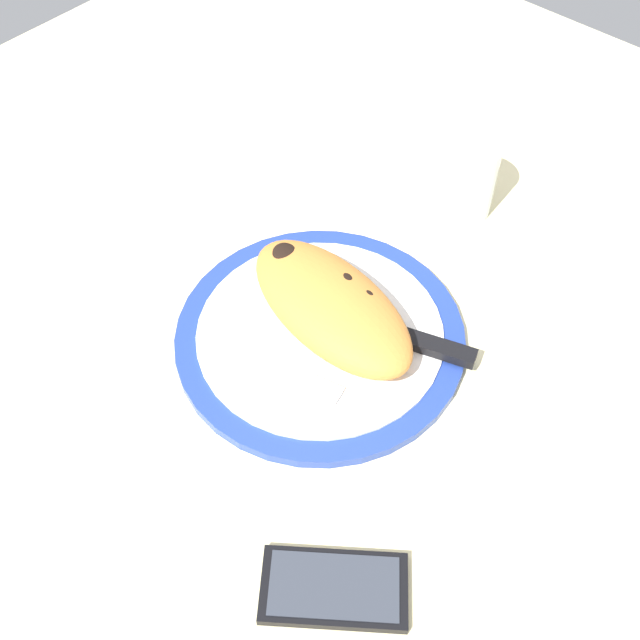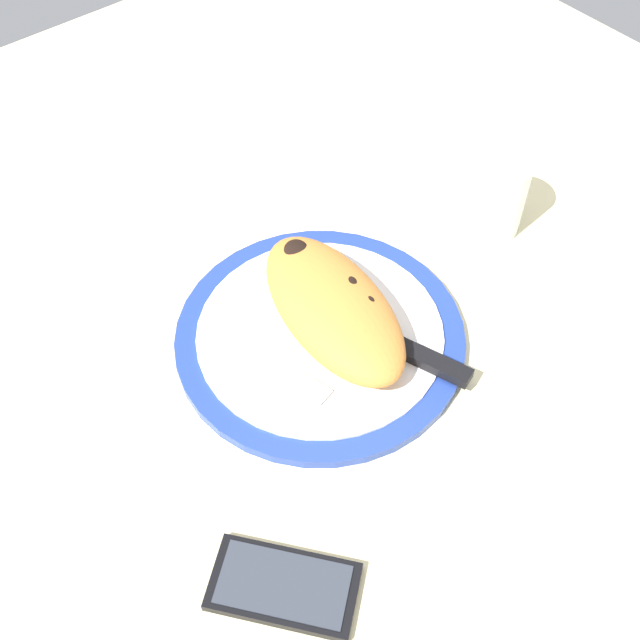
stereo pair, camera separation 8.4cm
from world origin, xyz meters
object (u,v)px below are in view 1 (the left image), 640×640
(fork, at_px, (281,371))
(plate, at_px, (320,336))
(calzone, at_px, (330,305))
(water_glass, at_px, (465,182))
(smartphone, at_px, (334,588))
(knife, at_px, (403,338))

(fork, bearing_deg, plate, 94.23)
(calzone, relative_size, water_glass, 2.46)
(fork, relative_size, smartphone, 1.18)
(calzone, height_order, smartphone, calzone)
(calzone, relative_size, fork, 1.43)
(smartphone, xyz_separation_m, water_glass, (-0.20, 0.47, 0.04))
(water_glass, bearing_deg, calzone, -88.82)
(knife, relative_size, water_glass, 2.27)
(fork, xyz_separation_m, knife, (0.07, 0.12, 0.00))
(plate, relative_size, knife, 1.41)
(knife, distance_m, smartphone, 0.28)
(plate, distance_m, fork, 0.07)
(plate, xyz_separation_m, knife, (0.07, 0.05, 0.01))
(plate, bearing_deg, water_glass, 91.37)
(calzone, bearing_deg, water_glass, 91.18)
(calzone, distance_m, knife, 0.08)
(calzone, distance_m, smartphone, 0.29)
(fork, height_order, water_glass, water_glass)
(plate, height_order, calzone, calzone)
(plate, height_order, water_glass, water_glass)
(plate, relative_size, fork, 1.86)
(calzone, bearing_deg, smartphone, -48.27)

